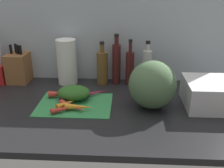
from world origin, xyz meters
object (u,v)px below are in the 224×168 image
knife_block (19,67)px  bottle_0 (102,67)px  carrot_2 (63,94)px  carrot_5 (73,106)px  carrot_4 (65,109)px  bottle_2 (130,67)px  dish_rack (213,94)px  paper_towel_roll (67,62)px  bottle_1 (116,63)px  cutting_board (75,104)px  carrot_3 (72,98)px  bottle_3 (147,67)px  carrot_6 (67,103)px  carrot_1 (79,107)px  winter_squash (152,84)px  carrot_0 (95,93)px

knife_block → bottle_0: 51.23cm
carrot_2 → carrot_5: bearing=-60.3°
carrot_4 → bottle_2: 49.53cm
dish_rack → carrot_2: bearing=176.4°
paper_towel_roll → dish_rack: bearing=-18.8°
bottle_1 → cutting_board: bearing=-122.4°
carrot_3 → bottle_3: size_ratio=0.50×
bottle_0 → bottle_3: bearing=1.3°
cutting_board → bottle_3: bearing=38.6°
carrot_6 → dish_rack: 72.20cm
bottle_2 → knife_block: bearing=179.2°
bottle_3 → carrot_6: bearing=-141.0°
carrot_1 → knife_block: 57.59cm
cutting_board → carrot_2: carrot_2 is taller
bottle_0 → dish_rack: bottle_0 is taller
carrot_3 → carrot_5: bearing=-76.9°
cutting_board → dish_rack: size_ratio=1.37×
carrot_1 → bottle_1: 42.29cm
knife_block → bottle_3: bearing=-0.5°
carrot_2 → carrot_3: carrot_2 is taller
carrot_5 → cutting_board: bearing=93.1°
bottle_0 → bottle_1: bottle_1 is taller
dish_rack → bottle_0: bearing=155.3°
cutting_board → bottle_1: (19.76, 31.19, 12.45)cm
knife_block → carrot_4: bearing=-46.5°
winter_squash → bottle_2: 31.23cm
carrot_3 → paper_towel_roll: 29.24cm
carrot_2 → bottle_0: size_ratio=0.59×
carrot_5 → carrot_6: bearing=143.6°
carrot_3 → carrot_4: size_ratio=0.94×
carrot_5 → bottle_3: (37.45, 35.97, 8.88)cm
carrot_5 → knife_block: (-40.07, 36.59, 6.85)cm
carrot_6 → winter_squash: size_ratio=0.48×
cutting_board → dish_rack: 68.80cm
carrot_6 → winter_squash: (41.68, 3.64, 9.54)cm
carrot_4 → bottle_3: size_ratio=0.53×
carrot_5 → winter_squash: winter_squash is taller
cutting_board → knife_block: bearing=142.2°
carrot_3 → bottle_0: bearing=62.3°
carrot_5 → bottle_2: bottle_2 is taller
carrot_4 → dish_rack: dish_rack is taller
carrot_3 → bottle_3: (39.72, 26.20, 8.78)cm
carrot_2 → winter_squash: winter_squash is taller
carrot_6 → carrot_0: bearing=49.0°
carrot_4 → carrot_5: size_ratio=0.87×
carrot_0 → bottle_2: bearing=45.0°
carrot_3 → bottle_0: bottle_0 is taller
carrot_3 → knife_block: knife_block is taller
cutting_board → carrot_3: 4.81cm
carrot_3 → bottle_3: bearing=33.4°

